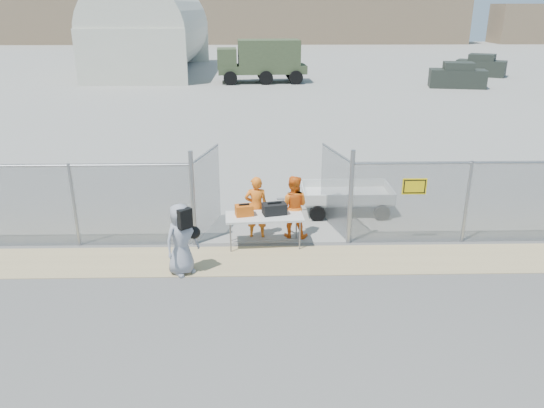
{
  "coord_description": "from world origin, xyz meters",
  "views": [
    {
      "loc": [
        -0.29,
        -10.6,
        5.85
      ],
      "look_at": [
        0.0,
        2.0,
        1.1
      ],
      "focal_mm": 35.0,
      "sensor_mm": 36.0,
      "label": 1
    }
  ],
  "objects_px": {
    "folding_table": "(264,231)",
    "security_worker_left": "(256,207)",
    "security_worker_right": "(293,207)",
    "visitor": "(181,239)",
    "utility_trailer": "(346,198)"
  },
  "relations": [
    {
      "from": "folding_table",
      "to": "utility_trailer",
      "type": "xyz_separation_m",
      "value": [
        2.47,
        2.38,
        -0.0
      ]
    },
    {
      "from": "security_worker_right",
      "to": "visitor",
      "type": "relative_size",
      "value": 1.0
    },
    {
      "from": "visitor",
      "to": "security_worker_right",
      "type": "bearing_deg",
      "value": -4.78
    },
    {
      "from": "security_worker_right",
      "to": "utility_trailer",
      "type": "distance_m",
      "value": 2.53
    },
    {
      "from": "folding_table",
      "to": "security_worker_right",
      "type": "xyz_separation_m",
      "value": [
        0.76,
        0.57,
        0.43
      ]
    },
    {
      "from": "security_worker_left",
      "to": "security_worker_right",
      "type": "distance_m",
      "value": 0.97
    },
    {
      "from": "security_worker_left",
      "to": "utility_trailer",
      "type": "height_order",
      "value": "security_worker_left"
    },
    {
      "from": "folding_table",
      "to": "security_worker_left",
      "type": "bearing_deg",
      "value": 106.14
    },
    {
      "from": "folding_table",
      "to": "security_worker_right",
      "type": "height_order",
      "value": "security_worker_right"
    },
    {
      "from": "visitor",
      "to": "utility_trailer",
      "type": "height_order",
      "value": "visitor"
    },
    {
      "from": "folding_table",
      "to": "security_worker_right",
      "type": "distance_m",
      "value": 1.05
    },
    {
      "from": "folding_table",
      "to": "security_worker_right",
      "type": "bearing_deg",
      "value": 32.85
    },
    {
      "from": "folding_table",
      "to": "security_worker_left",
      "type": "relative_size",
      "value": 1.16
    },
    {
      "from": "security_worker_right",
      "to": "folding_table",
      "type": "bearing_deg",
      "value": 48.22
    },
    {
      "from": "folding_table",
      "to": "utility_trailer",
      "type": "relative_size",
      "value": 0.57
    }
  ]
}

